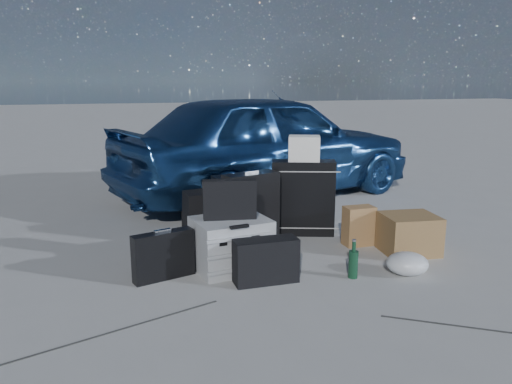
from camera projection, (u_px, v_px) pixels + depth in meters
ground at (297, 276)px, 3.64m from camera, size 60.00×60.00×0.00m
car at (268, 144)px, 6.03m from camera, size 4.06×2.55×1.29m
pelican_case at (231, 244)px, 3.76m from camera, size 0.59×0.51×0.39m
laptop_bag at (230, 199)px, 3.69m from camera, size 0.40×0.17×0.29m
briefcase at (163, 256)px, 3.57m from camera, size 0.46×0.22×0.35m
suitcase_left at (251, 210)px, 4.27m from camera, size 0.52×0.31×0.64m
suitcase_right at (303, 198)px, 4.59m from camera, size 0.61×0.39×0.69m
white_carton at (304, 148)px, 4.51m from camera, size 0.34×0.31×0.22m
duffel_bag at (225, 209)px, 4.77m from camera, size 0.80×0.37×0.39m
flat_box_white at (227, 186)px, 4.72m from camera, size 0.43×0.35×0.07m
flat_box_black at (229, 179)px, 4.70m from camera, size 0.31×0.23×0.06m
kraft_bag at (359, 226)px, 4.31m from camera, size 0.26×0.16×0.34m
cardboard_box at (409, 234)px, 4.12m from camera, size 0.48×0.43×0.32m
plastic_bag at (407, 264)px, 3.66m from camera, size 0.38×0.35×0.17m
messenger_bag at (266, 261)px, 3.51m from camera, size 0.46×0.18×0.32m
green_bottle at (353, 260)px, 3.59m from camera, size 0.08×0.08×0.28m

